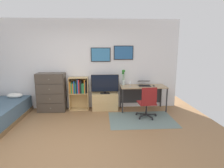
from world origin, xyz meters
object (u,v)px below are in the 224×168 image
object	(u,v)px
bookshelf	(78,90)
laptop	(144,84)
bamboo_vase	(123,78)
desk	(142,90)
computer_mouse	(154,86)
office_chair	(148,102)
wine_glass	(130,82)
television	(105,84)
dresser	(52,92)
tv_stand	(105,101)

from	to	relation	value
bookshelf	laptop	size ratio (longest dim) A/B	2.52
laptop	bamboo_vase	distance (m)	0.65
bookshelf	desk	world-z (taller)	bookshelf
laptop	computer_mouse	world-z (taller)	laptop
bookshelf	office_chair	xyz separation A→B (m)	(1.91, -0.82, -0.15)
laptop	wine_glass	world-z (taller)	wine_glass
television	wine_glass	bearing A→B (deg)	-10.26
laptop	computer_mouse	bearing A→B (deg)	-25.75
dresser	laptop	size ratio (longest dim) A/B	2.88
dresser	wine_glass	distance (m)	2.34
dresser	office_chair	distance (m)	2.80
office_chair	wine_glass	world-z (taller)	wine_glass
wine_glass	office_chair	bearing A→B (deg)	-59.20
television	office_chair	size ratio (longest dim) A/B	0.95
bookshelf	desk	distance (m)	1.94
computer_mouse	office_chair	bearing A→B (deg)	-118.05
television	dresser	bearing A→B (deg)	179.74
desk	wine_glass	world-z (taller)	wine_glass
bookshelf	computer_mouse	world-z (taller)	bookshelf
bookshelf	desk	size ratio (longest dim) A/B	0.74
dresser	laptop	distance (m)	2.77
bookshelf	desk	xyz separation A→B (m)	(1.94, -0.05, -0.00)
bookshelf	computer_mouse	xyz separation A→B (m)	(2.23, -0.21, 0.15)
computer_mouse	laptop	bearing A→B (deg)	151.90
television	wine_glass	size ratio (longest dim) A/B	4.55
tv_stand	computer_mouse	world-z (taller)	computer_mouse
television	wine_glass	world-z (taller)	television
tv_stand	bamboo_vase	xyz separation A→B (m)	(0.57, 0.11, 0.71)
dresser	television	xyz separation A→B (m)	(1.58, -0.01, 0.22)
television	office_chair	world-z (taller)	television
bookshelf	wine_glass	xyz separation A→B (m)	(1.54, -0.20, 0.27)
dresser	bookshelf	bearing A→B (deg)	4.16
computer_mouse	wine_glass	world-z (taller)	wine_glass
bookshelf	television	size ratio (longest dim) A/B	1.22
dresser	wine_glass	xyz separation A→B (m)	(2.32, -0.14, 0.30)
desk	laptop	distance (m)	0.20
dresser	laptop	bearing A→B (deg)	-0.37
office_chair	laptop	distance (m)	0.82
laptop	computer_mouse	distance (m)	0.29
bookshelf	wine_glass	bearing A→B (deg)	-7.34
computer_mouse	bamboo_vase	xyz separation A→B (m)	(-0.87, 0.27, 0.21)
bamboo_vase	wine_glass	size ratio (longest dim) A/B	2.60
bookshelf	office_chair	bearing A→B (deg)	-23.25
bookshelf	office_chair	size ratio (longest dim) A/B	1.16
tv_stand	wine_glass	distance (m)	0.98
laptop	computer_mouse	size ratio (longest dim) A/B	3.80
television	wine_glass	xyz separation A→B (m)	(0.74, -0.13, 0.08)
dresser	laptop	world-z (taller)	dresser
dresser	office_chair	world-z (taller)	dresser
laptop	wine_glass	distance (m)	0.46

